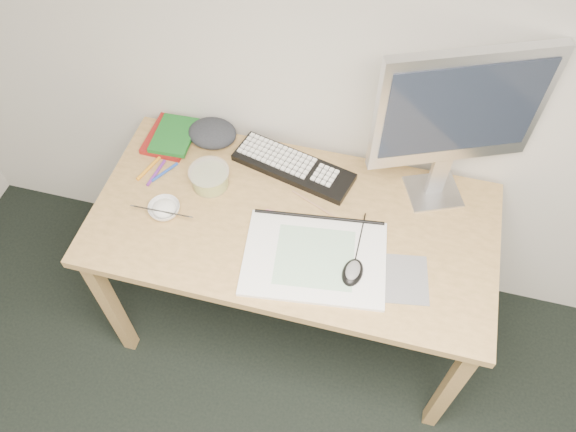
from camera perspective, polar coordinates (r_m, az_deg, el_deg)
name	(u,v)px	position (r m, az deg, el deg)	size (l,w,h in m)	color
desk	(293,235)	(2.01, 0.48, -1.89)	(1.40, 0.70, 0.75)	tan
mousepad	(397,278)	(1.85, 10.99, -6.24)	(0.20, 0.18, 0.00)	slate
sketchpad	(315,258)	(1.85, 2.72, -4.30)	(0.47, 0.33, 0.01)	white
keyboard	(293,167)	(2.07, 0.54, 5.00)	(0.45, 0.14, 0.03)	black
monitor	(459,113)	(1.81, 16.99, 9.95)	(0.50, 0.24, 0.62)	silver
mouse	(353,271)	(1.81, 6.60, -5.53)	(0.07, 0.11, 0.04)	black
rice_bowl	(164,209)	(1.99, -12.44, 0.66)	(0.11, 0.11, 0.03)	white
chopsticks	(162,211)	(1.96, -12.72, 0.46)	(0.02, 0.02, 0.21)	silver
fruit_tub	(210,178)	(2.03, -7.96, 3.89)	(0.15, 0.15, 0.07)	gold
book_red	(170,137)	(2.23, -11.89, 7.90)	(0.16, 0.21, 0.02)	maroon
book_green	(174,135)	(2.20, -11.49, 8.05)	(0.14, 0.20, 0.02)	#186020
cloth_lump	(212,133)	(2.18, -7.70, 8.33)	(0.16, 0.13, 0.07)	#25272C
pencil_pink	(291,215)	(1.95, 0.33, 0.08)	(0.01, 0.01, 0.18)	#D26987
pencil_tan	(313,203)	(1.98, 2.53, 1.29)	(0.01, 0.01, 0.18)	tan
pencil_black	(309,221)	(1.94, 2.17, -0.54)	(0.01, 0.01, 0.17)	black
marker_blue	(165,172)	(2.12, -12.42, 4.37)	(0.01, 0.01, 0.12)	#2045B0
marker_orange	(149,168)	(2.14, -13.92, 4.79)	(0.01, 0.01, 0.13)	orange
marker_purple	(156,173)	(2.12, -13.24, 4.30)	(0.01, 0.01, 0.13)	#6D2791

